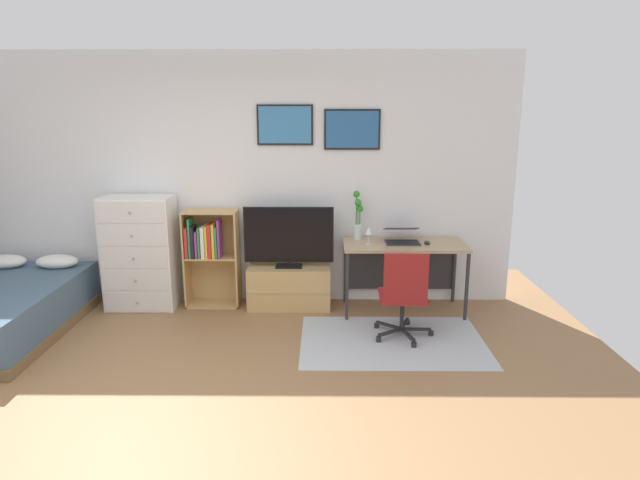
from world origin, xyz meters
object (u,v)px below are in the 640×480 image
object	(u,v)px
dresser	(141,253)
wine_glass	(369,232)
bookshelf	(209,250)
computer_mouse	(427,243)
desk	(403,254)
tv_stand	(289,286)
bamboo_vase	(358,217)
television	(289,237)
laptop	(402,236)
office_chair	(404,293)

from	to	relation	value
dresser	wine_glass	distance (m)	2.44
bookshelf	computer_mouse	size ratio (longest dim) A/B	10.14
wine_glass	desk	bearing A→B (deg)	17.56
tv_stand	bamboo_vase	world-z (taller)	bamboo_vase
dresser	computer_mouse	distance (m)	3.04
bookshelf	computer_mouse	bearing A→B (deg)	-4.59
dresser	desk	bearing A→B (deg)	-0.22
bookshelf	dresser	bearing A→B (deg)	-174.92
bookshelf	computer_mouse	world-z (taller)	bookshelf
bookshelf	television	bearing A→B (deg)	-4.68
laptop	office_chair	bearing A→B (deg)	-95.99
dresser	wine_glass	size ratio (longest dim) A/B	6.74
bamboo_vase	desk	bearing A→B (deg)	-13.85
tv_stand	desk	distance (m)	1.27
television	desk	world-z (taller)	television
television	bookshelf	bearing A→B (deg)	175.32
tv_stand	office_chair	bearing A→B (deg)	-37.93
desk	bamboo_vase	bearing A→B (deg)	166.15
tv_stand	laptop	size ratio (longest dim) A/B	2.30
desk	computer_mouse	size ratio (longest dim) A/B	12.21
desk	laptop	world-z (taller)	laptop
tv_stand	desk	size ratio (longest dim) A/B	0.70
tv_stand	computer_mouse	distance (m)	1.54
bookshelf	tv_stand	size ratio (longest dim) A/B	1.19
dresser	tv_stand	distance (m)	1.63
office_chair	bamboo_vase	xyz separation A→B (m)	(-0.38, 0.96, 0.53)
dresser	bamboo_vase	world-z (taller)	bamboo_vase
bamboo_vase	tv_stand	bearing A→B (deg)	-172.89
desk	computer_mouse	distance (m)	0.30
television	office_chair	distance (m)	1.43
bookshelf	wine_glass	bearing A→B (deg)	-6.50
dresser	television	xyz separation A→B (m)	(1.59, -0.01, 0.18)
laptop	television	bearing A→B (deg)	178.85
television	laptop	bearing A→B (deg)	-0.69
desk	computer_mouse	xyz separation A→B (m)	(0.23, -0.11, 0.15)
bookshelf	bamboo_vase	world-z (taller)	bamboo_vase
tv_stand	bamboo_vase	size ratio (longest dim) A/B	1.70
tv_stand	computer_mouse	world-z (taller)	computer_mouse
tv_stand	laptop	xyz separation A→B (m)	(1.19, -0.04, 0.57)
office_chair	computer_mouse	bearing A→B (deg)	67.74
dresser	office_chair	size ratio (longest dim) A/B	1.41
bookshelf	tv_stand	distance (m)	0.96
television	wine_glass	bearing A→B (deg)	-8.39
laptop	desk	bearing A→B (deg)	27.11
desk	laptop	distance (m)	0.20
office_chair	computer_mouse	size ratio (longest dim) A/B	8.27
office_chair	bamboo_vase	size ratio (longest dim) A/B	1.65
tv_stand	television	xyz separation A→B (m)	(0.00, -0.02, 0.56)
tv_stand	office_chair	xyz separation A→B (m)	(1.11, -0.87, 0.23)
office_chair	wine_glass	bearing A→B (deg)	113.22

